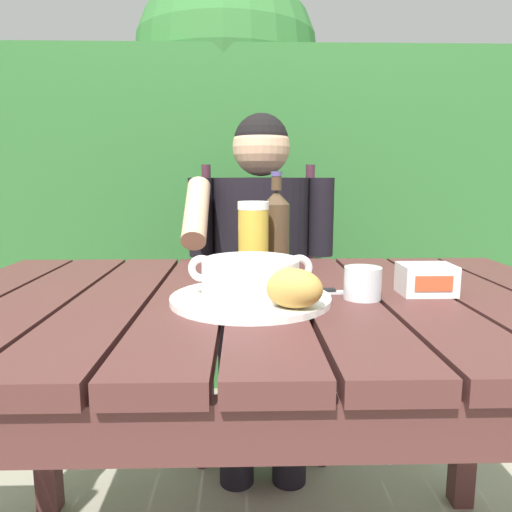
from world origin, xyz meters
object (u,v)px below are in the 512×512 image
Objects in this scene: serving_plate at (251,299)px; water_glass_small at (363,283)px; table_knife at (334,292)px; person_eating at (261,261)px; bread_roll at (294,288)px; beer_glass at (253,238)px; beer_bottle at (276,228)px; chair_near_diner at (259,307)px; soup_bowl at (251,276)px; butter_tub at (426,279)px.

serving_plate is 0.22m from water_glass_small.
serving_plate reaches higher than table_knife.
person_eating reaches higher than bread_roll.
person_eating is 0.71m from serving_plate.
beer_glass is at bearing 99.94° from bread_roll.
water_glass_small is at bearing -76.08° from person_eating.
table_knife is (-0.05, 0.04, -0.03)m from water_glass_small.
bread_roll reaches higher than water_glass_small.
beer_glass reaches higher than serving_plate.
beer_bottle is (-0.00, 0.42, 0.06)m from bread_roll.
table_knife is at bearing 56.29° from bread_roll.
person_eating reaches higher than serving_plate.
chair_near_diner is 0.96m from soup_bowl.
person_eating is at bearing 92.04° from bread_roll.
soup_bowl is 1.85× the size of bread_roll.
table_knife is at bearing 177.22° from butter_tub.
butter_tub is at bearing -32.32° from beer_glass.
beer_glass is at bearing -94.28° from person_eating.
bread_roll reaches higher than table_knife.
serving_plate is 0.35m from butter_tub.
beer_bottle is 3.41× the size of water_glass_small.
person_eating is at bearing 86.47° from serving_plate.
person_eating is 5.14× the size of soup_bowl.
person_eating is 0.80m from bread_roll.
soup_bowl is 0.95× the size of beer_bottle.
serving_plate is at bearing -175.30° from water_glass_small.
serving_plate is (-0.05, -0.91, 0.27)m from chair_near_diner.
soup_bowl is 3.23× the size of water_glass_small.
person_eating is 7.87× the size of table_knife.
chair_near_diner is 14.38× the size of water_glass_small.
chair_near_diner is 0.90m from table_knife.
soup_bowl is 0.35m from beer_bottle.
bread_roll is 0.83× the size of table_knife.
chair_near_diner is 0.30m from person_eating.
butter_tub is (0.34, -0.21, -0.06)m from beer_glass.
beer_glass is at bearing -93.18° from chair_near_diner.
water_glass_small is (0.21, 0.02, -0.02)m from soup_bowl.
water_glass_small is (0.14, -0.32, -0.07)m from beer_bottle.
beer_glass is 2.42× the size of water_glass_small.
soup_bowl is (-0.00, 0.00, 0.04)m from serving_plate.
bread_roll is (0.03, -0.79, 0.10)m from person_eating.
beer_glass is (0.01, 0.26, 0.04)m from soup_bowl.
butter_tub is at bearing -64.98° from person_eating.
soup_bowl is at bearing -175.30° from water_glass_small.
chair_near_diner is 9.89× the size of butter_tub.
soup_bowl is (-0.05, -0.91, 0.31)m from chair_near_diner.
beer_bottle is (0.02, -0.57, 0.37)m from chair_near_diner.
soup_bowl is at bearing -92.92° from chair_near_diner.
bread_roll is 0.51× the size of beer_bottle.
serving_plate is 0.36m from beer_bottle.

